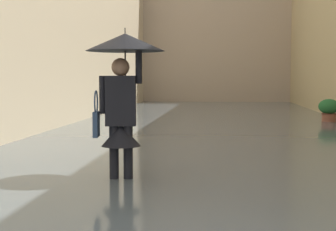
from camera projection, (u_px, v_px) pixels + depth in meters
name	position (u px, v px, depth m)	size (l,w,h in m)	color
ground_plane	(212.00, 128.00, 14.72)	(62.95, 62.95, 0.00)	#605B56
flood_water	(212.00, 125.00, 14.71)	(8.60, 31.18, 0.16)	#515B60
person_wading	(123.00, 78.00, 6.43)	(1.00, 1.00, 2.08)	#2D2319
potted_plant_far_right	(115.00, 107.00, 17.80)	(0.44, 0.44, 0.71)	brown
potted_plant_far_left	(329.00, 111.00, 14.95)	(0.61, 0.61, 0.83)	brown
potted_plant_near_right	(128.00, 102.00, 20.07)	(0.52, 0.52, 0.86)	brown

